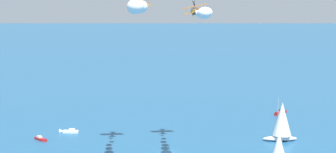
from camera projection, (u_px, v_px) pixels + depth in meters
The scene contains 11 objects.
ground_plane at pixel (168, 151), 154.52m from camera, with size 2000.00×2000.00×0.00m, color #1E517A.
sailboat_far_stbd at pixel (279, 145), 147.07m from camera, with size 6.37×4.29×7.93m.
sailboat_inshore at pixel (282, 121), 165.32m from camera, with size 10.59×6.84×13.15m.
motorboat_offshore at pixel (68, 131), 176.07m from camera, with size 6.17×3.79×1.75m.
motorboat_trailing at pixel (280, 113), 204.64m from camera, with size 7.09×6.45×2.22m.
motorboat_ahead at pixel (41, 139), 166.51m from camera, with size 3.60×5.39×1.55m.
biplane_lead at pixel (139, 6), 148.99m from camera, with size 7.49×7.08×3.68m.
smoke_trail_lead at pixel (138, 7), 123.10m from camera, with size 10.30×29.52×3.89m.
biplane_wingman at pixel (195, 11), 153.67m from camera, with size 7.49×7.08×3.68m.
wingwalker_wingman at pixel (194, 3), 153.37m from camera, with size 0.90×0.32×1.79m.
smoke_trail_wingman at pixel (204, 13), 131.46m from camera, with size 8.86×25.16×3.23m.
Camera 1 is at (-42.60, -144.05, 41.79)m, focal length 59.46 mm.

